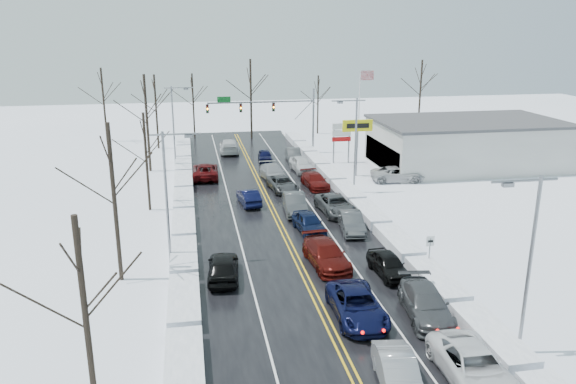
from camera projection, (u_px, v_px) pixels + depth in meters
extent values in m
plane|color=white|center=(285.00, 235.00, 43.03)|extent=(160.00, 160.00, 0.00)
cube|color=black|center=(280.00, 226.00, 44.92)|extent=(14.00, 84.00, 0.01)
cube|color=white|center=(184.00, 232.00, 43.63)|extent=(1.78, 72.00, 0.80)
cube|color=white|center=(371.00, 220.00, 46.21)|extent=(1.78, 72.00, 0.80)
cylinder|color=slate|center=(313.00, 121.00, 69.75)|extent=(0.24, 0.24, 8.00)
cylinder|color=slate|center=(261.00, 102.00, 67.94)|extent=(13.00, 0.18, 0.18)
cylinder|color=slate|center=(304.00, 110.00, 69.15)|extent=(2.33, 0.10, 2.33)
cube|color=#0C591E|center=(224.00, 100.00, 67.06)|extent=(1.60, 0.08, 0.70)
cube|color=black|center=(273.00, 107.00, 68.37)|extent=(0.32, 0.25, 1.05)
sphere|color=#3F0705|center=(274.00, 105.00, 68.14)|extent=(0.20, 0.20, 0.20)
sphere|color=orange|center=(274.00, 107.00, 68.22)|extent=(0.22, 0.22, 0.22)
sphere|color=black|center=(274.00, 110.00, 68.31)|extent=(0.20, 0.20, 0.20)
cube|color=black|center=(241.00, 108.00, 67.70)|extent=(0.32, 0.25, 1.05)
sphere|color=#3F0705|center=(241.00, 106.00, 67.46)|extent=(0.20, 0.20, 0.20)
sphere|color=orange|center=(241.00, 108.00, 67.55)|extent=(0.22, 0.22, 0.22)
sphere|color=black|center=(241.00, 111.00, 67.63)|extent=(0.20, 0.20, 0.20)
cube|color=black|center=(207.00, 109.00, 67.02)|extent=(0.32, 0.25, 1.05)
sphere|color=#3F0705|center=(207.00, 106.00, 66.78)|extent=(0.20, 0.20, 0.20)
sphere|color=orange|center=(207.00, 109.00, 66.87)|extent=(0.22, 0.22, 0.22)
sphere|color=black|center=(208.00, 111.00, 66.95)|extent=(0.20, 0.20, 0.20)
cylinder|color=slate|center=(357.00, 150.00, 59.11)|extent=(0.20, 0.20, 5.60)
cube|color=yellow|center=(357.00, 126.00, 58.37)|extent=(3.20, 0.30, 1.20)
cube|color=black|center=(358.00, 126.00, 58.21)|extent=(2.40, 0.04, 0.50)
cylinder|color=slate|center=(334.00, 146.00, 64.85)|extent=(0.16, 0.16, 4.00)
cylinder|color=slate|center=(349.00, 146.00, 65.15)|extent=(0.16, 0.16, 4.00)
cube|color=white|center=(342.00, 126.00, 64.34)|extent=(2.20, 0.22, 0.70)
cube|color=white|center=(342.00, 133.00, 64.57)|extent=(2.20, 0.22, 0.70)
cube|color=#B10D0E|center=(341.00, 139.00, 64.77)|extent=(2.20, 0.22, 0.50)
cylinder|color=slate|center=(429.00, 254.00, 36.56)|extent=(0.08, 0.08, 2.20)
cube|color=white|center=(430.00, 241.00, 36.31)|extent=(0.55, 0.05, 0.70)
cube|color=black|center=(431.00, 241.00, 36.27)|extent=(0.35, 0.02, 0.15)
cylinder|color=silver|center=(359.00, 109.00, 72.46)|extent=(0.14, 0.14, 10.00)
cube|color=beige|center=(466.00, 144.00, 63.37)|extent=(20.00, 12.00, 5.00)
cube|color=#262628|center=(382.00, 156.00, 61.94)|extent=(0.10, 11.00, 2.80)
cube|color=#3F3F42|center=(468.00, 121.00, 62.62)|extent=(20.40, 12.40, 0.30)
cylinder|color=slate|center=(529.00, 268.00, 26.21)|extent=(0.18, 0.18, 9.00)
cylinder|color=slate|center=(525.00, 181.00, 24.85)|extent=(3.20, 0.12, 0.12)
cube|color=slate|center=(508.00, 185.00, 24.76)|extent=(0.50, 0.25, 0.18)
cylinder|color=slate|center=(355.00, 146.00, 52.63)|extent=(0.18, 0.18, 9.00)
cylinder|color=slate|center=(349.00, 101.00, 51.27)|extent=(3.20, 0.12, 0.12)
cube|color=slate|center=(340.00, 103.00, 51.17)|extent=(0.50, 0.25, 0.18)
cylinder|color=slate|center=(167.00, 200.00, 36.54)|extent=(0.18, 0.18, 9.00)
cylinder|color=slate|center=(175.00, 134.00, 35.45)|extent=(3.20, 0.12, 0.12)
cube|color=slate|center=(188.00, 136.00, 35.62)|extent=(0.50, 0.25, 0.18)
cylinder|color=slate|center=(173.00, 127.00, 62.95)|extent=(0.18, 0.18, 9.00)
cylinder|color=slate|center=(179.00, 88.00, 61.86)|extent=(3.20, 0.12, 0.12)
cube|color=slate|center=(186.00, 89.00, 62.04)|extent=(0.50, 0.25, 0.18)
cylinder|color=#2D231C|center=(87.00, 328.00, 21.02)|extent=(0.24, 0.24, 9.00)
cylinder|color=#2D231C|center=(115.00, 204.00, 34.00)|extent=(0.27, 0.27, 10.00)
cylinder|color=#2D231C|center=(147.00, 162.00, 47.59)|extent=(0.23, 0.23, 8.50)
cylinder|color=#2D231C|center=(147.00, 124.00, 60.39)|extent=(0.28, 0.28, 10.50)
cylinder|color=#2D231C|center=(156.00, 112.00, 71.92)|extent=(0.25, 0.25, 9.50)
cylinder|color=#2D231C|center=(104.00, 105.00, 76.29)|extent=(0.27, 0.27, 10.00)
cylinder|color=#2D231C|center=(193.00, 106.00, 79.41)|extent=(0.24, 0.24, 9.00)
cylinder|color=#2D231C|center=(251.00, 99.00, 78.60)|extent=(0.29, 0.29, 11.00)
cylinder|color=#2D231C|center=(318.00, 105.00, 82.07)|extent=(0.23, 0.23, 8.50)
cylinder|color=#2D231C|center=(420.00, 95.00, 84.97)|extent=(0.28, 0.28, 10.50)
imported|color=black|center=(356.00, 318.00, 30.79)|extent=(2.71, 5.63, 1.55)
imported|color=#4A0D09|center=(326.00, 265.00, 37.52)|extent=(2.63, 5.64, 1.59)
imported|color=black|center=(309.00, 232.00, 43.60)|extent=(2.23, 4.64, 1.53)
imported|color=#393C3D|center=(295.00, 213.00, 48.07)|extent=(2.06, 5.10, 1.65)
imported|color=#3D3F42|center=(282.00, 191.00, 54.50)|extent=(2.85, 5.18, 1.37)
imported|color=#93969A|center=(273.00, 180.00, 58.41)|extent=(2.62, 5.41, 1.52)
imported|color=black|center=(265.00, 161.00, 66.31)|extent=(1.84, 4.00, 1.33)
imported|color=white|center=(472.00, 382.00, 25.23)|extent=(2.81, 5.78, 1.58)
imported|color=#444649|center=(425.00, 317.00, 30.91)|extent=(2.94, 5.72, 1.59)
imported|color=black|center=(388.00, 275.00, 36.08)|extent=(1.98, 4.38, 1.46)
imported|color=#3E4143|center=(351.00, 231.00, 43.69)|extent=(2.11, 4.75, 1.51)
imported|color=#424547|center=(335.00, 213.00, 47.96)|extent=(2.90, 5.63, 1.52)
imported|color=#510C0A|center=(315.00, 187.00, 55.57)|extent=(2.37, 5.01, 1.41)
imported|color=silver|center=(302.00, 172.00, 61.60)|extent=(2.31, 4.98, 1.65)
imported|color=#393C3E|center=(293.00, 161.00, 66.44)|extent=(1.81, 4.57, 1.48)
imported|color=black|center=(249.00, 204.00, 50.29)|extent=(1.97, 4.41, 1.41)
imported|color=#4E0A0C|center=(206.00, 178.00, 58.95)|extent=(2.86, 5.80, 1.58)
imported|color=silver|center=(230.00, 153.00, 70.80)|extent=(2.74, 6.04, 1.72)
imported|color=black|center=(224.00, 278.00, 35.58)|extent=(2.33, 4.94, 1.63)
imported|color=#BBBBBD|center=(397.00, 181.00, 57.74)|extent=(5.76, 3.14, 1.53)
imported|color=#404345|center=(415.00, 174.00, 60.69)|extent=(2.19, 5.05, 1.45)
imported|color=black|center=(377.00, 160.00, 66.85)|extent=(1.88, 4.37, 1.47)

